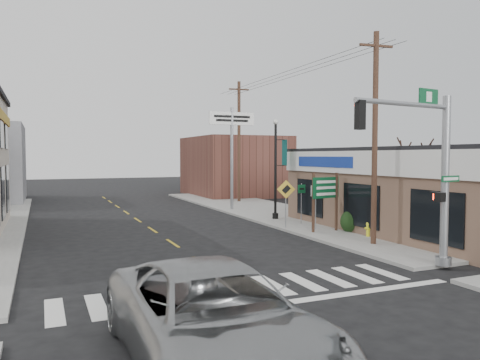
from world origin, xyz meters
name	(u,v)px	position (x,y,z in m)	size (l,w,h in m)	color
ground	(247,293)	(0.00, 0.00, 0.00)	(140.00, 140.00, 0.00)	black
sidewalk_right	(295,217)	(9.00, 13.00, 0.07)	(6.00, 38.00, 0.13)	gray
center_line	(173,243)	(0.00, 8.00, 0.01)	(0.12, 56.00, 0.01)	gold
crosswalk	(242,289)	(0.00, 0.40, 0.01)	(11.00, 2.20, 0.01)	silver
thrift_store	(456,191)	(14.50, 6.00, 2.00)	(12.00, 14.00, 4.00)	brown
bldg_distant_right	(234,166)	(12.00, 30.00, 2.80)	(8.00, 10.00, 5.60)	brown
suv	(214,319)	(-2.44, -4.00, 0.91)	(3.02, 6.56, 1.82)	#979A9C
traffic_signal_pole	(430,162)	(6.51, -0.10, 3.61)	(4.61, 0.37, 5.84)	gray
guide_sign	(325,194)	(7.46, 7.42, 1.97)	(1.63, 0.14, 2.85)	#4A3022
fire_hydrant	(368,229)	(8.49, 5.46, 0.49)	(0.21, 0.21, 0.67)	yellow
ped_crossing_sign	(286,195)	(6.30, 9.27, 1.82)	(0.95, 0.07, 2.44)	gray
lamp_post	(276,161)	(7.44, 12.51, 3.49)	(0.75, 0.59, 5.79)	black
dance_center_sign	(232,133)	(6.92, 18.17, 5.37)	(3.29, 0.21, 6.99)	gray
bare_tree	(415,146)	(10.35, 4.58, 4.27)	(2.63, 2.63, 5.26)	black
shrub_front	(438,233)	(9.56, 2.39, 0.68)	(1.46, 1.46, 1.09)	#1F3915
shrub_back	(353,222)	(8.78, 7.00, 0.59)	(1.23, 1.23, 0.92)	black
utility_pole_near	(375,136)	(7.57, 3.96, 4.63)	(1.53, 0.23, 8.78)	#4B3521
utility_pole_far	(239,140)	(9.50, 22.97, 5.06)	(1.67, 0.25, 9.61)	#492D21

